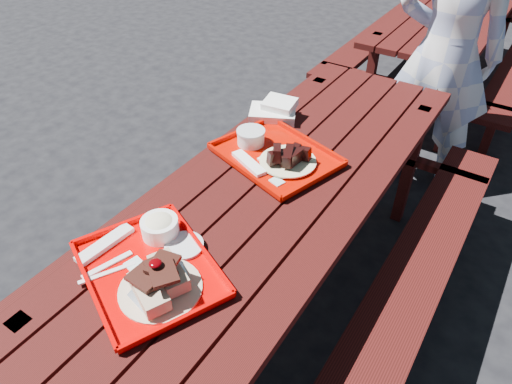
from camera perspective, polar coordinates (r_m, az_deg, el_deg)
ground at (r=2.36m, az=2.05°, el=-13.66°), size 60.00×60.00×0.00m
picnic_table_near at (r=1.95m, az=2.43°, el=-3.62°), size 1.41×2.40×0.75m
picnic_table_far at (r=4.31m, az=23.29°, el=18.25°), size 1.41×2.40×0.75m
near_tray at (r=1.51m, az=-12.57°, el=-8.46°), size 0.59×0.54×0.15m
far_tray at (r=1.97m, az=2.14°, el=4.89°), size 0.58×0.51×0.08m
white_cloth at (r=2.26m, az=2.34°, el=10.06°), size 0.27×0.24×0.09m
person at (r=2.92m, az=22.60°, el=15.54°), size 0.68×0.51×1.71m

